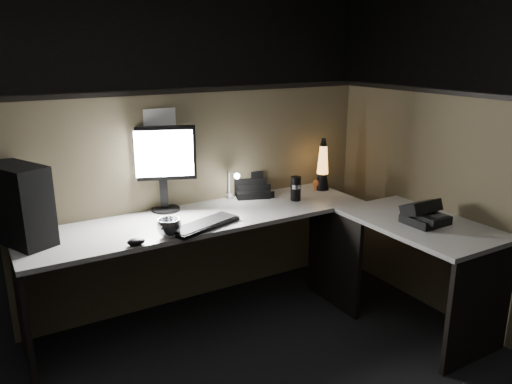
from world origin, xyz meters
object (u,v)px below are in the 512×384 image
pc_tower (18,204)px  lava_lamp (323,168)px  keyboard (204,225)px  desk_phone (424,214)px  monitor (163,160)px

pc_tower → lava_lamp: bearing=-24.4°
keyboard → pc_tower: bearing=144.0°
lava_lamp → desk_phone: size_ratio=1.53×
pc_tower → monitor: (0.91, 0.14, 0.12)m
keyboard → lava_lamp: bearing=-4.4°
pc_tower → monitor: 0.93m
pc_tower → lava_lamp: pc_tower is taller
keyboard → lava_lamp: 1.19m
lava_lamp → monitor: bearing=173.6°
monitor → keyboard: size_ratio=1.20×
pc_tower → desk_phone: (2.22, -0.94, -0.17)m
pc_tower → keyboard: size_ratio=0.95×
pc_tower → desk_phone: pc_tower is taller
monitor → keyboard: 0.56m
pc_tower → lava_lamp: 2.14m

